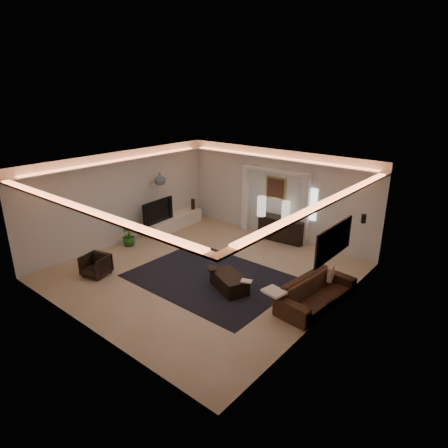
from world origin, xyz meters
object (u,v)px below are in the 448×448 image
Objects in this scene: console at (282,229)px; sofa at (317,292)px; coffee_table at (229,282)px; armchair at (96,265)px.

sofa is (2.70, -2.86, -0.08)m from console.
coffee_table is (0.72, -3.60, -0.20)m from console.
coffee_table is (-1.98, -0.74, -0.11)m from sofa.
coffee_table is at bearing -84.12° from console.
sofa is 5.72m from armchair.
armchair is (-3.20, -1.68, 0.09)m from coffee_table.
console is at bearing 123.85° from coffee_table.
console is 0.70× the size of sofa.
coffee_table is 3.62m from armchair.
armchair is (-2.48, -5.28, -0.11)m from console.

